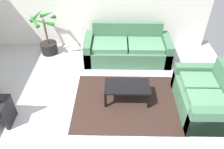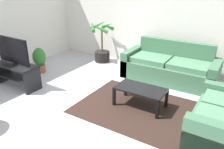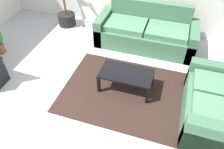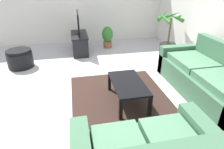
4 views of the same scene
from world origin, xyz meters
The scene contains 6 objects.
ground_plane centered at (0.00, 0.00, 0.00)m, with size 6.60×6.60×0.00m, color #B2B2B7.
couch_main centered at (0.83, 2.28, 0.30)m, with size 2.17×0.90×0.90m.
couch_loveseat centered at (2.28, 0.56, 0.30)m, with size 0.90×1.43×0.90m.
coffee_table centered at (0.77, 0.79, 0.33)m, with size 0.93×0.51×0.38m.
area_rug centered at (0.77, 0.69, 0.00)m, with size 2.20×1.70×0.01m, color black.
potted_palm centered at (-1.30, 2.54, 0.41)m, with size 0.74×0.72×1.19m.
Camera 1 is at (0.52, -2.54, 3.36)m, focal length 35.16 mm.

